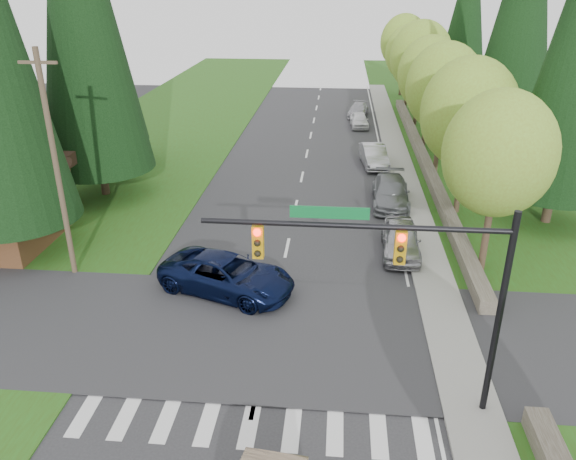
# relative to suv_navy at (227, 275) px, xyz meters

# --- Properties ---
(grass_east) EXTENTS (14.00, 110.00, 0.06)m
(grass_east) POSITION_rel_suv_navy_xyz_m (15.16, 9.00, -0.79)
(grass_east) COLOR #2D4913
(grass_east) RESTS_ON ground
(grass_west) EXTENTS (14.00, 110.00, 0.06)m
(grass_west) POSITION_rel_suv_navy_xyz_m (-10.84, 9.00, -0.79)
(grass_west) COLOR #2D4913
(grass_west) RESTS_ON ground
(cross_street) EXTENTS (120.00, 8.00, 0.10)m
(cross_street) POSITION_rel_suv_navy_xyz_m (2.16, -3.00, -0.82)
(cross_street) COLOR #28282B
(cross_street) RESTS_ON ground
(sidewalk_east) EXTENTS (1.80, 80.00, 0.13)m
(sidewalk_east) POSITION_rel_suv_navy_xyz_m (9.06, 11.00, -0.75)
(sidewalk_east) COLOR gray
(sidewalk_east) RESTS_ON ground
(curb_east) EXTENTS (0.20, 80.00, 0.13)m
(curb_east) POSITION_rel_suv_navy_xyz_m (8.21, 11.00, -0.75)
(curb_east) COLOR gray
(curb_east) RESTS_ON ground
(stone_wall_north) EXTENTS (0.70, 40.00, 0.70)m
(stone_wall_north) POSITION_rel_suv_navy_xyz_m (10.76, 19.00, -0.47)
(stone_wall_north) COLOR #4C4438
(stone_wall_north) RESTS_ON ground
(traffic_signal) EXTENTS (8.70, 0.37, 6.80)m
(traffic_signal) POSITION_rel_suv_navy_xyz_m (6.53, -6.50, 4.17)
(traffic_signal) COLOR black
(traffic_signal) RESTS_ON ground
(utility_pole) EXTENTS (1.60, 0.24, 10.00)m
(utility_pole) POSITION_rel_suv_navy_xyz_m (-7.34, 1.00, 4.32)
(utility_pole) COLOR #473828
(utility_pole) RESTS_ON ground
(decid_tree_0) EXTENTS (4.80, 4.80, 8.37)m
(decid_tree_0) POSITION_rel_suv_navy_xyz_m (11.36, 3.00, 4.78)
(decid_tree_0) COLOR #38281C
(decid_tree_0) RESTS_ON ground
(decid_tree_1) EXTENTS (5.20, 5.20, 8.80)m
(decid_tree_1) POSITION_rel_suv_navy_xyz_m (11.46, 10.00, 4.98)
(decid_tree_1) COLOR #38281C
(decid_tree_1) RESTS_ON ground
(decid_tree_2) EXTENTS (5.00, 5.00, 8.82)m
(decid_tree_2) POSITION_rel_suv_navy_xyz_m (11.26, 17.00, 5.11)
(decid_tree_2) COLOR #38281C
(decid_tree_2) RESTS_ON ground
(decid_tree_3) EXTENTS (5.00, 5.00, 8.55)m
(decid_tree_3) POSITION_rel_suv_navy_xyz_m (11.36, 24.00, 4.85)
(decid_tree_3) COLOR #38281C
(decid_tree_3) RESTS_ON ground
(decid_tree_4) EXTENTS (5.40, 5.40, 9.18)m
(decid_tree_4) POSITION_rel_suv_navy_xyz_m (11.46, 31.00, 5.24)
(decid_tree_4) COLOR #38281C
(decid_tree_4) RESTS_ON ground
(decid_tree_5) EXTENTS (4.80, 4.80, 8.30)m
(decid_tree_5) POSITION_rel_suv_navy_xyz_m (11.26, 38.00, 4.71)
(decid_tree_5) COLOR #38281C
(decid_tree_5) RESTS_ON ground
(decid_tree_6) EXTENTS (5.20, 5.20, 8.86)m
(decid_tree_6) POSITION_rel_suv_navy_xyz_m (11.36, 45.00, 5.05)
(decid_tree_6) COLOR #38281C
(decid_tree_6) RESTS_ON ground
(conifer_w_c) EXTENTS (6.46, 6.46, 20.80)m
(conifer_w_c) POSITION_rel_suv_navy_xyz_m (-9.84, 11.00, 10.48)
(conifer_w_c) COLOR #38281C
(conifer_w_c) RESTS_ON ground
(conifer_w_e) EXTENTS (5.78, 5.78, 18.80)m
(conifer_w_e) POSITION_rel_suv_navy_xyz_m (-11.84, 17.00, 9.47)
(conifer_w_e) COLOR #38281C
(conifer_w_e) RESTS_ON ground
(conifer_e_b) EXTENTS (6.12, 6.12, 19.80)m
(conifer_e_b) POSITION_rel_suv_navy_xyz_m (17.16, 23.00, 9.97)
(conifer_e_b) COLOR #38281C
(conifer_e_b) RESTS_ON ground
(conifer_e_c) EXTENTS (5.10, 5.10, 16.80)m
(conifer_e_c) POSITION_rel_suv_navy_xyz_m (16.16, 37.00, 8.47)
(conifer_e_c) COLOR #38281C
(conifer_e_c) RESTS_ON ground
(suv_navy) EXTENTS (6.46, 4.55, 1.64)m
(suv_navy) POSITION_rel_suv_navy_xyz_m (0.00, 0.00, 0.00)
(suv_navy) COLOR black
(suv_navy) RESTS_ON ground
(parked_car_a) EXTENTS (1.96, 4.55, 1.53)m
(parked_car_a) POSITION_rel_suv_navy_xyz_m (7.76, 4.39, -0.05)
(parked_car_a) COLOR #A3A3A8
(parked_car_a) RESTS_ON ground
(parked_car_b) EXTENTS (2.31, 5.30, 1.52)m
(parked_car_b) POSITION_rel_suv_navy_xyz_m (7.76, 11.00, -0.06)
(parked_car_b) COLOR slate
(parked_car_b) RESTS_ON ground
(parked_car_c) EXTENTS (2.12, 4.70, 1.49)m
(parked_car_c) POSITION_rel_suv_navy_xyz_m (7.12, 18.45, -0.07)
(parked_car_c) COLOR #B4B4B9
(parked_car_c) RESTS_ON ground
(parked_car_d) EXTENTS (1.73, 3.83, 1.27)m
(parked_car_d) POSITION_rel_suv_navy_xyz_m (6.36, 29.79, -0.18)
(parked_car_d) COLOR white
(parked_car_d) RESTS_ON ground
(parked_car_e) EXTENTS (2.26, 4.39, 1.22)m
(parked_car_e) POSITION_rel_suv_navy_xyz_m (6.36, 34.10, -0.21)
(parked_car_e) COLOR #A0A0A5
(parked_car_e) RESTS_ON ground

